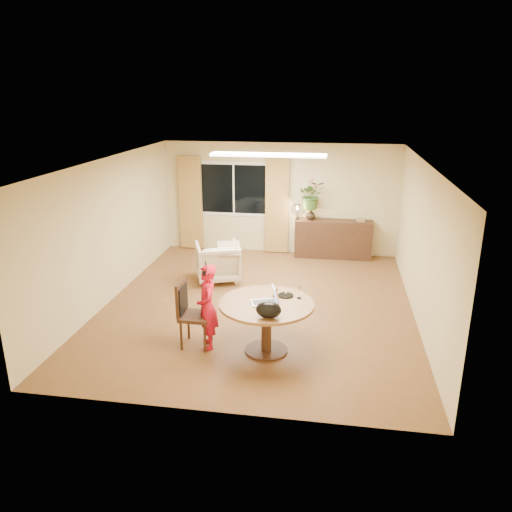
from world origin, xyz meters
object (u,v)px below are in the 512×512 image
Objects in this scene: dining_chair at (196,314)px; child at (207,307)px; dining_table at (267,313)px; sideboard at (333,239)px; armchair at (218,262)px.

child reaches higher than dining_chair.
dining_table is 0.90m from child.
sideboard is at bearing 139.27° from child.
child is at bearing -1.35° from dining_chair.
dining_chair is at bearing 75.93° from armchair.
armchair is (-0.50, 2.78, -0.26)m from child.
dining_table is 3.13m from armchair.
dining_chair is 1.19× the size of armchair.
dining_table is 1.61× the size of armchair.
dining_table is 1.09m from dining_chair.
dining_table is 0.79× the size of sideboard.
armchair is at bearing 116.64° from dining_table.
child reaches higher than dining_table.
sideboard is (2.31, 1.89, 0.05)m from armchair.
armchair is at bearing -140.67° from sideboard.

